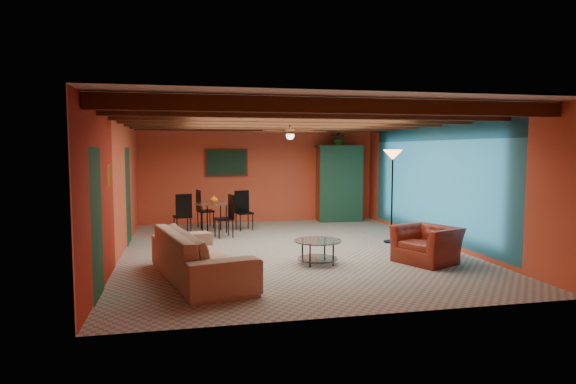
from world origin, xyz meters
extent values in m
cube|color=#9C948B|center=(0.00, 0.00, 0.00)|extent=(6.50, 8.00, 0.01)
cube|color=silver|center=(0.00, 0.00, 2.70)|extent=(6.50, 8.00, 0.01)
cube|color=#CE4D2F|center=(0.00, 4.00, 1.35)|extent=(6.50, 0.02, 2.70)
cube|color=maroon|center=(-3.25, 0.00, 1.35)|extent=(0.02, 8.00, 2.70)
cube|color=teal|center=(3.25, 0.00, 1.35)|extent=(0.02, 8.00, 2.70)
imported|color=#9B7864|center=(-1.84, -1.85, 0.38)|extent=(1.61, 2.78, 0.76)
imported|color=maroon|center=(2.14, -1.58, 0.33)|extent=(1.22, 1.28, 0.65)
cube|color=brown|center=(2.20, 3.70, 1.03)|extent=(1.21, 0.66, 2.06)
cube|color=black|center=(-0.90, 3.96, 1.65)|extent=(1.05, 0.03, 0.65)
imported|color=#26661E|center=(2.20, 3.70, 2.32)|extent=(0.59, 0.56, 0.53)
imported|color=orange|center=(-1.35, 2.46, 1.09)|extent=(0.24, 0.24, 0.20)
camera|label=1|loc=(-2.10, -9.52, 2.02)|focal=30.79mm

